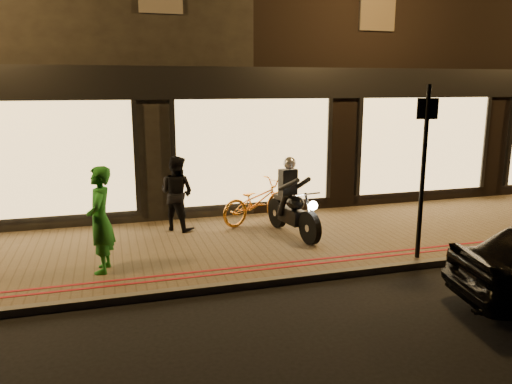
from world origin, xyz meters
TOP-DOWN VIEW (x-y plane):
  - ground at (0.00, 0.00)m, footprint 90.00×90.00m
  - sidewalk at (0.00, 2.00)m, footprint 50.00×4.00m
  - kerb_stone at (0.00, 0.05)m, footprint 50.00×0.14m
  - red_kerb_lines at (0.00, 0.55)m, footprint 50.00×0.26m
  - building_row at (-0.00, 8.99)m, footprint 48.00×10.11m
  - motorcycle at (0.27, 2.17)m, footprint 0.66×1.93m
  - sign_post at (1.93, 0.26)m, footprint 0.34×0.14m
  - bicycle_gold at (-0.15, 3.25)m, footprint 1.93×1.31m
  - person_green at (-3.40, 1.14)m, footprint 0.50×0.68m
  - person_dark at (-1.90, 3.21)m, footprint 0.96×0.95m

SIDE VIEW (x-z plane):
  - ground at x=0.00m, z-range 0.00..0.00m
  - sidewalk at x=0.00m, z-range 0.00..0.12m
  - kerb_stone at x=0.00m, z-range 0.00..0.12m
  - red_kerb_lines at x=0.00m, z-range 0.12..0.13m
  - bicycle_gold at x=-0.15m, z-range 0.12..1.08m
  - motorcycle at x=0.27m, z-range -0.06..1.53m
  - person_dark at x=-1.90m, z-range 0.12..1.69m
  - person_green at x=-3.40m, z-range 0.12..1.86m
  - sign_post at x=1.93m, z-range 0.30..3.30m
  - building_row at x=0.00m, z-range 0.00..8.50m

